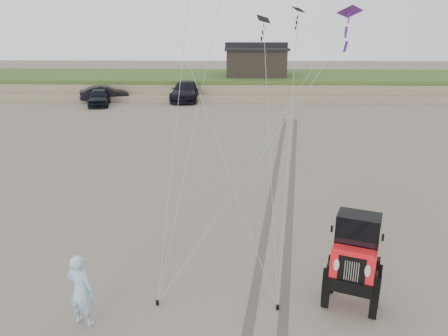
{
  "coord_description": "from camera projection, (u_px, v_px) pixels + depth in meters",
  "views": [
    {
      "loc": [
        -0.01,
        -9.61,
        6.73
      ],
      "look_at": [
        -0.36,
        3.0,
        2.6
      ],
      "focal_mm": 35.0,
      "sensor_mm": 36.0,
      "label": 1
    }
  ],
  "objects": [
    {
      "name": "jeep",
      "position": [
        353.0,
        272.0,
        10.72
      ],
      "size": [
        3.99,
        5.67,
        1.94
      ],
      "primitive_type": null,
      "rotation": [
        0.0,
        0.0,
        -0.37
      ],
      "color": "red",
      "rests_on": "ground"
    },
    {
      "name": "tire_tracks",
      "position": [
        282.0,
        190.0,
        18.77
      ],
      "size": [
        5.22,
        29.74,
        0.01
      ],
      "color": "#4C443D",
      "rests_on": "ground"
    },
    {
      "name": "ground",
      "position": [
        235.0,
        300.0,
        11.22
      ],
      "size": [
        160.0,
        160.0,
        0.0
      ],
      "primitive_type": "plane",
      "color": "#6B6054",
      "rests_on": "ground"
    },
    {
      "name": "truck_a",
      "position": [
        99.0,
        97.0,
        38.27
      ],
      "size": [
        2.6,
        4.56,
        1.46
      ],
      "primitive_type": "imported",
      "rotation": [
        0.0,
        0.0,
        0.21
      ],
      "color": "black",
      "rests_on": "ground"
    },
    {
      "name": "dune_ridge",
      "position": [
        236.0,
        83.0,
        46.59
      ],
      "size": [
        160.0,
        14.25,
        1.73
      ],
      "color": "#7A6B54",
      "rests_on": "ground"
    },
    {
      "name": "stake_main",
      "position": [
        157.0,
        303.0,
        11.03
      ],
      "size": [
        0.08,
        0.08,
        0.12
      ],
      "primitive_type": "cylinder",
      "color": "black",
      "rests_on": "ground"
    },
    {
      "name": "stake_aux",
      "position": [
        278.0,
        307.0,
        10.85
      ],
      "size": [
        0.08,
        0.08,
        0.12
      ],
      "primitive_type": "cylinder",
      "color": "black",
      "rests_on": "ground"
    },
    {
      "name": "truck_b",
      "position": [
        104.0,
        94.0,
        40.34
      ],
      "size": [
        4.64,
        2.86,
        1.44
      ],
      "primitive_type": "imported",
      "rotation": [
        0.0,
        0.0,
        1.9
      ],
      "color": "black",
      "rests_on": "ground"
    },
    {
      "name": "truck_c",
      "position": [
        186.0,
        91.0,
        40.83
      ],
      "size": [
        2.48,
        6.05,
        1.75
      ],
      "primitive_type": "imported",
      "rotation": [
        0.0,
        0.0,
        -0.0
      ],
      "color": "black",
      "rests_on": "ground"
    },
    {
      "name": "cabin",
      "position": [
        256.0,
        61.0,
        45.31
      ],
      "size": [
        6.4,
        5.4,
        3.35
      ],
      "color": "black",
      "rests_on": "dune_ridge"
    },
    {
      "name": "man",
      "position": [
        81.0,
        290.0,
        10.09
      ],
      "size": [
        0.76,
        0.61,
        1.8
      ],
      "primitive_type": "imported",
      "rotation": [
        0.0,
        0.0,
        2.84
      ],
      "color": "#85ABCE",
      "rests_on": "ground"
    }
  ]
}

